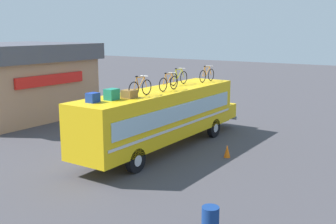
# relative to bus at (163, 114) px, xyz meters

# --- Properties ---
(ground_plane) EXTENTS (120.00, 120.00, 0.00)m
(ground_plane) POSITION_rel_bus_xyz_m (-0.20, -0.00, -1.86)
(ground_plane) COLOR #423F44
(bus) EXTENTS (12.48, 2.49, 3.13)m
(bus) POSITION_rel_bus_xyz_m (0.00, 0.00, 0.00)
(bus) COLOR yellow
(bus) RESTS_ON ground
(luggage_bag_1) EXTENTS (0.48, 0.42, 0.40)m
(luggage_bag_1) POSITION_rel_bus_xyz_m (-4.77, 0.27, 1.48)
(luggage_bag_1) COLOR #193899
(luggage_bag_1) RESTS_ON bus
(luggage_bag_2) EXTENTS (0.56, 0.47, 0.48)m
(luggage_bag_2) POSITION_rel_bus_xyz_m (-3.84, 0.05, 1.52)
(luggage_bag_2) COLOR #1E7F66
(luggage_bag_2) RESTS_ON bus
(luggage_bag_3) EXTENTS (0.57, 0.54, 0.36)m
(luggage_bag_3) POSITION_rel_bus_xyz_m (-3.02, -0.25, 1.46)
(luggage_bag_3) COLOR olive
(luggage_bag_3) RESTS_ON bus
(rooftop_bicycle_1) EXTENTS (1.68, 0.44, 0.96)m
(rooftop_bicycle_1) POSITION_rel_bus_xyz_m (-2.36, -0.36, 1.67)
(rooftop_bicycle_1) COLOR black
(rooftop_bicycle_1) RESTS_ON bus
(rooftop_bicycle_2) EXTENTS (1.66, 0.44, 0.91)m
(rooftop_bicycle_2) POSITION_rel_bus_xyz_m (-0.13, -0.42, 1.66)
(rooftop_bicycle_2) COLOR black
(rooftop_bicycle_2) RESTS_ON bus
(rooftop_bicycle_3) EXTENTS (1.76, 0.44, 0.94)m
(rooftop_bicycle_3) POSITION_rel_bus_xyz_m (2.02, 0.35, 1.67)
(rooftop_bicycle_3) COLOR black
(rooftop_bicycle_3) RESTS_ON bus
(rooftop_bicycle_4) EXTENTS (1.74, 0.44, 0.95)m
(rooftop_bicycle_4) POSITION_rel_bus_xyz_m (4.13, -0.27, 1.67)
(rooftop_bicycle_4) COLOR black
(rooftop_bicycle_4) RESTS_ON bus
(roadside_building) EXTENTS (9.90, 8.82, 5.18)m
(roadside_building) POSITION_rel_bus_xyz_m (0.89, 13.76, 0.80)
(roadside_building) COLOR tan
(roadside_building) RESTS_ON ground
(trash_bin) EXTENTS (0.54, 0.54, 0.80)m
(trash_bin) POSITION_rel_bus_xyz_m (-6.57, -6.27, -1.46)
(trash_bin) COLOR navy
(trash_bin) RESTS_ON ground
(traffic_cone) EXTENTS (0.32, 0.32, 0.61)m
(traffic_cone) POSITION_rel_bus_xyz_m (0.53, -3.42, -1.55)
(traffic_cone) COLOR orange
(traffic_cone) RESTS_ON ground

